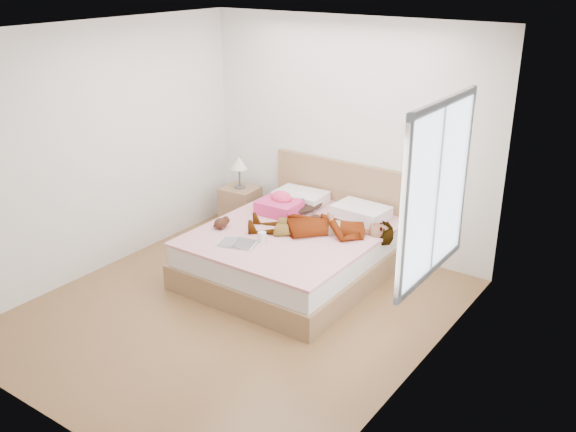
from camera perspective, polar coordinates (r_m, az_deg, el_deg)
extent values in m
plane|color=#502F19|center=(6.25, -4.54, -8.37)|extent=(4.00, 4.00, 0.00)
imported|color=white|center=(6.62, 3.00, -0.60)|extent=(1.60, 1.21, 0.21)
ellipsoid|color=black|center=(7.28, 1.09, 1.07)|extent=(0.50, 0.60, 0.09)
cube|color=silver|center=(7.16, 1.34, 1.79)|extent=(0.08, 0.10, 0.05)
plane|color=white|center=(5.43, -5.38, 16.08)|extent=(4.00, 4.00, 0.00)
plane|color=white|center=(7.28, 5.25, 7.16)|extent=(3.60, 0.00, 3.60)
plane|color=white|center=(4.48, -21.52, -4.02)|extent=(3.60, 0.00, 3.60)
plane|color=silver|center=(6.95, -16.46, 5.64)|extent=(0.00, 4.00, 4.00)
plane|color=silver|center=(4.82, 11.78, -1.07)|extent=(0.00, 4.00, 4.00)
cube|color=white|center=(5.02, 13.09, 2.20)|extent=(0.02, 1.10, 1.30)
cube|color=silver|center=(4.51, 10.23, 0.20)|extent=(0.04, 0.06, 1.42)
cube|color=silver|center=(5.53, 15.43, 3.83)|extent=(0.04, 0.06, 1.42)
cube|color=silver|center=(5.28, 12.47, -4.76)|extent=(0.04, 1.22, 0.06)
cube|color=silver|center=(4.84, 13.78, 9.80)|extent=(0.04, 1.22, 0.06)
cube|color=silver|center=(5.02, 13.05, 2.21)|extent=(0.03, 0.04, 1.30)
cube|color=brown|center=(6.85, 0.48, -4.17)|extent=(1.78, 2.08, 0.26)
cube|color=silver|center=(6.75, 0.49, -2.34)|extent=(1.70, 2.00, 0.22)
cube|color=silver|center=(6.70, 0.49, -1.37)|extent=(1.74, 2.04, 0.03)
cube|color=olive|center=(7.49, 4.89, 1.17)|extent=(1.80, 0.07, 1.00)
cube|color=white|center=(7.43, 1.11, 1.70)|extent=(0.61, 0.44, 0.13)
cube|color=white|center=(7.05, 6.51, 0.40)|extent=(0.60, 0.43, 0.13)
cube|color=#E13D74|center=(7.10, -0.80, 0.78)|extent=(0.46, 0.38, 0.15)
ellipsoid|color=#FB446B|center=(7.12, -0.59, 1.67)|extent=(0.32, 0.28, 0.14)
cube|color=white|center=(6.38, -4.58, -2.46)|extent=(0.43, 0.35, 0.01)
cube|color=silver|center=(6.42, -5.39, -2.28)|extent=(0.26, 0.30, 0.02)
cube|color=black|center=(6.35, -3.75, -2.50)|extent=(0.26, 0.30, 0.02)
cylinder|color=silver|center=(6.42, -2.32, -1.84)|extent=(0.09, 0.09, 0.10)
torus|color=white|center=(6.40, -2.01, -1.91)|extent=(0.07, 0.01, 0.07)
cylinder|color=black|center=(6.41, -2.33, -1.52)|extent=(0.07, 0.07, 0.00)
ellipsoid|color=black|center=(6.75, -6.01, -0.65)|extent=(0.14, 0.15, 0.11)
ellipsoid|color=beige|center=(6.73, -6.08, -0.62)|extent=(0.07, 0.08, 0.06)
sphere|color=black|center=(6.80, -5.56, -0.36)|extent=(0.08, 0.08, 0.08)
sphere|color=pink|center=(6.83, -5.63, -0.10)|extent=(0.03, 0.03, 0.03)
sphere|color=#F49FB9|center=(6.80, -5.22, -0.21)|extent=(0.03, 0.03, 0.03)
ellipsoid|color=black|center=(6.76, -6.51, -0.87)|extent=(0.03, 0.05, 0.03)
ellipsoid|color=#33170E|center=(6.70, -5.87, -1.05)|extent=(0.03, 0.05, 0.03)
cube|color=brown|center=(8.02, -4.25, 0.77)|extent=(0.45, 0.41, 0.52)
cylinder|color=#4E4E4E|center=(7.93, -4.31, 2.58)|extent=(0.14, 0.14, 0.02)
cylinder|color=#535353|center=(7.88, -4.33, 3.49)|extent=(0.02, 0.02, 0.26)
cone|color=white|center=(7.83, -4.37, 4.73)|extent=(0.22, 0.22, 0.15)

